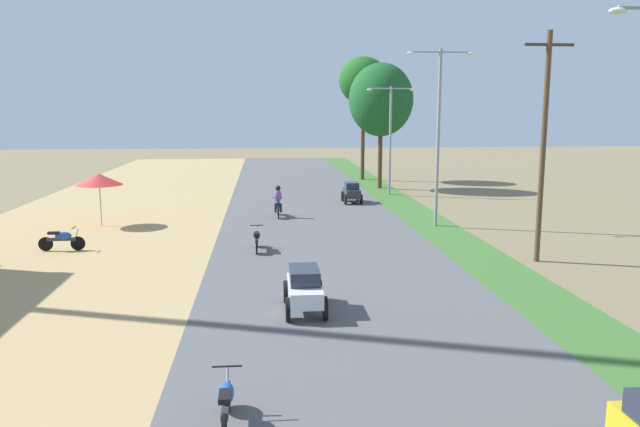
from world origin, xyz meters
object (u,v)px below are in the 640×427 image
at_px(car_sedan_white, 304,287).
at_px(vendor_umbrella, 99,179).
at_px(median_tree_third, 363,81).
at_px(streetlamp_far, 390,132).
at_px(median_tree_second, 381,100).
at_px(car_hatchback_charcoal, 352,192).
at_px(motorbike_ahead_second, 226,400).
at_px(motorbike_ahead_third, 257,238).
at_px(motorbike_ahead_fourth, 278,202).
at_px(parked_motorbike_third, 62,238).
at_px(streetlamp_mid, 438,126).
at_px(utility_pole_near, 543,144).

bearing_deg(car_sedan_white, vendor_umbrella, 123.18).
relative_size(median_tree_third, streetlamp_far, 1.37).
height_order(median_tree_second, car_hatchback_charcoal, median_tree_second).
xyz_separation_m(car_hatchback_charcoal, motorbike_ahead_second, (-5.94, -26.06, -0.17)).
bearing_deg(vendor_umbrella, car_sedan_white, -56.82).
distance_m(vendor_umbrella, motorbike_ahead_third, 9.81).
xyz_separation_m(streetlamp_far, motorbike_ahead_fourth, (-7.51, -8.07, -3.29)).
distance_m(parked_motorbike_third, motorbike_ahead_fourth, 11.12).
bearing_deg(vendor_umbrella, streetlamp_mid, -5.18).
xyz_separation_m(streetlamp_far, car_sedan_white, (-7.15, -23.27, -3.41)).
distance_m(streetlamp_mid, utility_pole_near, 7.30).
bearing_deg(median_tree_second, utility_pole_near, -85.00).
relative_size(utility_pole_near, motorbike_ahead_third, 4.64).
xyz_separation_m(car_sedan_white, motorbike_ahead_second, (-1.79, -6.24, -0.17)).
bearing_deg(median_tree_third, utility_pole_near, -85.27).
height_order(car_sedan_white, motorbike_ahead_fourth, motorbike_ahead_fourth).
height_order(streetlamp_far, motorbike_ahead_third, streetlamp_far).
distance_m(utility_pole_near, car_sedan_white, 11.01).
relative_size(streetlamp_mid, car_hatchback_charcoal, 4.15).
bearing_deg(utility_pole_near, motorbike_ahead_third, 166.88).
relative_size(vendor_umbrella, utility_pole_near, 0.30).
height_order(motorbike_ahead_second, motorbike_ahead_third, same).
height_order(median_tree_second, motorbike_ahead_fourth, median_tree_second).
relative_size(median_tree_third, car_sedan_white, 4.26).
height_order(vendor_umbrella, car_hatchback_charcoal, vendor_umbrella).
xyz_separation_m(motorbike_ahead_third, motorbike_ahead_fourth, (1.03, 7.62, 0.28)).
relative_size(car_sedan_white, motorbike_ahead_second, 1.26).
xyz_separation_m(streetlamp_far, car_hatchback_charcoal, (-3.00, -3.45, -3.40)).
bearing_deg(median_tree_third, parked_motorbike_third, -123.56).
bearing_deg(median_tree_third, motorbike_ahead_fourth, -112.80).
bearing_deg(parked_motorbike_third, motorbike_ahead_fourth, 38.36).
distance_m(streetlamp_mid, streetlamp_far, 11.11).
relative_size(median_tree_second, motorbike_ahead_second, 4.86).
xyz_separation_m(utility_pole_near, motorbike_ahead_third, (-10.43, 2.43, -3.79)).
relative_size(streetlamp_far, car_sedan_white, 3.10).
height_order(motorbike_ahead_third, motorbike_ahead_fourth, motorbike_ahead_fourth).
distance_m(streetlamp_far, car_hatchback_charcoal, 5.69).
bearing_deg(parked_motorbike_third, vendor_umbrella, 88.21).
xyz_separation_m(streetlamp_mid, motorbike_ahead_third, (-8.54, -4.60, -4.25)).
distance_m(car_sedan_white, motorbike_ahead_fourth, 15.20).
bearing_deg(motorbike_ahead_fourth, motorbike_ahead_third, -97.71).
bearing_deg(median_tree_second, streetlamp_mid, -90.00).
distance_m(motorbike_ahead_second, motorbike_ahead_fourth, 21.49).
relative_size(streetlamp_mid, streetlamp_far, 1.19).
bearing_deg(median_tree_second, car_sedan_white, -105.01).
distance_m(streetlamp_mid, car_hatchback_charcoal, 9.17).
bearing_deg(vendor_umbrella, median_tree_third, 49.81).
distance_m(vendor_umbrella, median_tree_second, 21.06).
bearing_deg(car_hatchback_charcoal, car_sedan_white, -101.84).
bearing_deg(vendor_umbrella, motorbike_ahead_second, -70.28).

